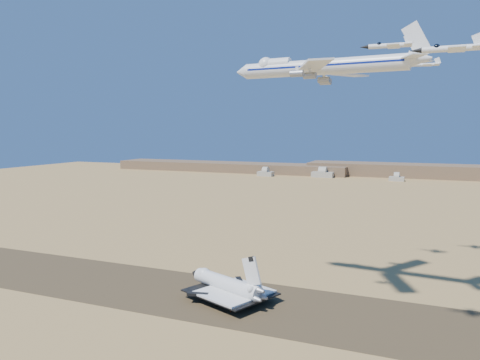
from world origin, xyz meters
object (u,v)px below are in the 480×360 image
at_px(crew_b, 237,307).
at_px(chase_jet_e, 424,65).
at_px(carrier_747, 316,67).
at_px(chase_jet_a, 389,45).
at_px(chase_jet_d, 374,67).
at_px(chase_jet_b, 450,48).
at_px(crew_a, 237,307).
at_px(shuttle, 226,286).
at_px(crew_c, 231,310).

bearing_deg(crew_b, chase_jet_e, -49.42).
height_order(carrier_747, crew_b, carrier_747).
bearing_deg(chase_jet_e, carrier_747, -120.55).
bearing_deg(chase_jet_a, chase_jet_d, 96.68).
bearing_deg(chase_jet_b, carrier_747, 127.35).
relative_size(carrier_747, chase_jet_e, 4.69).
distance_m(chase_jet_b, chase_jet_e, 124.29).
height_order(crew_a, chase_jet_e, chase_jet_e).
relative_size(carrier_747, chase_jet_d, 5.09).
xyz_separation_m(shuttle, crew_a, (8.12, -8.42, -4.68)).
bearing_deg(crew_b, chase_jet_a, -125.93).
height_order(carrier_747, chase_jet_e, carrier_747).
bearing_deg(chase_jet_e, shuttle, -134.23).
bearing_deg(shuttle, crew_a, -23.94).
distance_m(crew_b, chase_jet_a, 107.12).
height_order(crew_b, chase_jet_b, chase_jet_b).
bearing_deg(crew_c, chase_jet_e, -80.88).
bearing_deg(crew_c, chase_jet_b, -163.69).
xyz_separation_m(chase_jet_a, chase_jet_b, (14.80, -18.66, -4.59)).
height_order(crew_c, chase_jet_b, chase_jet_b).
bearing_deg(crew_a, shuttle, 46.10).
xyz_separation_m(carrier_747, chase_jet_a, (29.49, -41.06, -0.58)).
xyz_separation_m(crew_a, chase_jet_b, (68.91, -41.54, 84.90)).
xyz_separation_m(carrier_747, crew_a, (-24.62, -18.18, -90.07)).
distance_m(shuttle, chase_jet_d, 116.39).
bearing_deg(crew_b, crew_c, 155.64).
distance_m(crew_b, chase_jet_e, 140.41).
height_order(crew_a, chase_jet_d, chase_jet_d).
relative_size(crew_c, chase_jet_d, 0.11).
relative_size(chase_jet_b, chase_jet_d, 1.07).
distance_m(crew_a, crew_c, 3.68).
height_order(crew_a, crew_c, crew_c).
bearing_deg(chase_jet_d, chase_jet_a, -76.61).
bearing_deg(chase_jet_d, carrier_747, -104.32).
relative_size(crew_b, chase_jet_b, 0.12).
bearing_deg(shuttle, chase_jet_e, 69.08).
relative_size(carrier_747, crew_b, 41.38).
height_order(chase_jet_a, chase_jet_b, chase_jet_a).
bearing_deg(chase_jet_b, crew_a, 149.71).
bearing_deg(chase_jet_b, crew_b, 149.58).
bearing_deg(carrier_747, crew_a, -138.66).
xyz_separation_m(carrier_747, chase_jet_b, (44.29, -59.72, -5.17)).
bearing_deg(chase_jet_e, chase_jet_b, -87.27).
distance_m(crew_c, chase_jet_b, 116.31).
bearing_deg(chase_jet_b, chase_jet_e, 94.73).
bearing_deg(chase_jet_a, shuttle, 150.78).
height_order(chase_jet_a, chase_jet_d, chase_jet_d).
distance_m(crew_a, chase_jet_b, 116.97).
bearing_deg(chase_jet_d, crew_c, -117.01).
relative_size(crew_a, chase_jet_d, 0.11).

